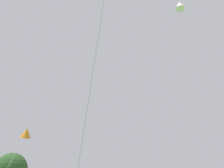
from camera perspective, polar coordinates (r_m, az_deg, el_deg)
The scene contains 2 objects.
small_kite_triangle_green at distance 20.82m, azimuth -18.07°, elevation -10.02°, with size 4.40×3.25×6.68m.
small_kite_bird_shape at distance 26.40m, azimuth 14.47°, elevation 16.07°, with size 2.29×2.06×18.71m.
Camera 1 is at (-7.03, 3.81, 1.34)m, focal length 42.25 mm.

